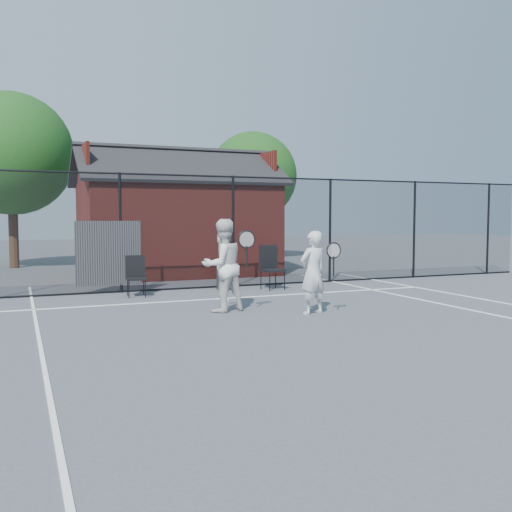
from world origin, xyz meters
name	(u,v)px	position (x,y,z in m)	size (l,w,h in m)	color
ground	(278,320)	(0.00, 0.00, 0.00)	(80.00, 80.00, 0.00)	#494E53
court_lines	(312,334)	(0.00, -1.32, 0.01)	(11.02, 18.00, 0.01)	white
fence	(186,234)	(-0.30, 5.00, 1.45)	(22.04, 3.00, 3.00)	black
clubhouse	(177,226)	(0.50, 9.00, 1.61)	(6.50, 4.36, 4.19)	maroon
tree_left	(11,154)	(-4.50, 13.50, 4.19)	(4.48, 4.48, 6.44)	#362415
tree_right	(253,176)	(5.50, 14.50, 3.71)	(3.97, 3.97, 5.70)	#362415
player_front	(313,272)	(0.93, 0.36, 0.82)	(0.76, 0.60, 1.63)	silver
player_back	(223,265)	(-0.60, 1.32, 0.93)	(1.08, 0.90, 1.86)	white
chair_left	(136,277)	(-1.80, 4.10, 0.48)	(0.46, 0.48, 0.95)	black
chair_right	(273,268)	(1.76, 4.10, 0.56)	(0.54, 0.56, 1.12)	black
waste_bin	(225,277)	(0.62, 4.60, 0.33)	(0.45, 0.45, 0.66)	black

